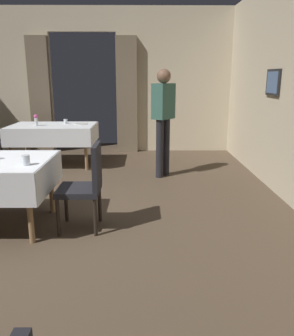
# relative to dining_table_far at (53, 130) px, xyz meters

# --- Properties ---
(ground) EXTENTS (10.08, 10.08, 0.00)m
(ground) POSITION_rel_dining_table_far_xyz_m (0.38, -2.86, -0.65)
(ground) COLOR #4C3D2D
(wall_back) EXTENTS (6.40, 0.27, 3.00)m
(wall_back) POSITION_rel_dining_table_far_xyz_m (0.38, 1.32, 0.85)
(wall_back) COLOR beige
(wall_back) RESTS_ON ground
(dining_table_far) EXTENTS (1.54, 1.01, 0.75)m
(dining_table_far) POSITION_rel_dining_table_far_xyz_m (0.00, 0.00, 0.00)
(dining_table_far) COLOR olive
(dining_table_far) RESTS_ON ground
(chair_mid_right) EXTENTS (0.45, 0.44, 0.93)m
(chair_mid_right) POSITION_rel_dining_table_far_xyz_m (1.05, -2.82, -0.14)
(chair_mid_right) COLOR black
(chair_mid_right) RESTS_ON ground
(glass_mid_d) EXTENTS (0.08, 0.08, 0.10)m
(glass_mid_d) POSITION_rel_dining_table_far_xyz_m (0.49, -2.98, 0.15)
(glass_mid_d) COLOR silver
(glass_mid_d) RESTS_ON dining_table_mid
(flower_vase_far) EXTENTS (0.07, 0.07, 0.20)m
(flower_vase_far) POSITION_rel_dining_table_far_xyz_m (-0.26, -0.11, 0.21)
(flower_vase_far) COLOR silver
(flower_vase_far) RESTS_ON dining_table_far
(glass_far_b) EXTENTS (0.07, 0.07, 0.08)m
(glass_far_b) POSITION_rel_dining_table_far_xyz_m (0.19, 0.20, 0.14)
(glass_far_b) COLOR silver
(glass_far_b) RESTS_ON dining_table_far
(plate_far_c) EXTENTS (0.23, 0.23, 0.01)m
(plate_far_c) POSITION_rel_dining_table_far_xyz_m (0.50, 0.09, 0.10)
(plate_far_c) COLOR white
(plate_far_c) RESTS_ON dining_table_far
(person_waiter_by_doorway) EXTENTS (0.40, 0.42, 1.72)m
(person_waiter_by_doorway) POSITION_rel_dining_table_far_xyz_m (1.97, -0.77, 0.37)
(person_waiter_by_doorway) COLOR black
(person_waiter_by_doorway) RESTS_ON ground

